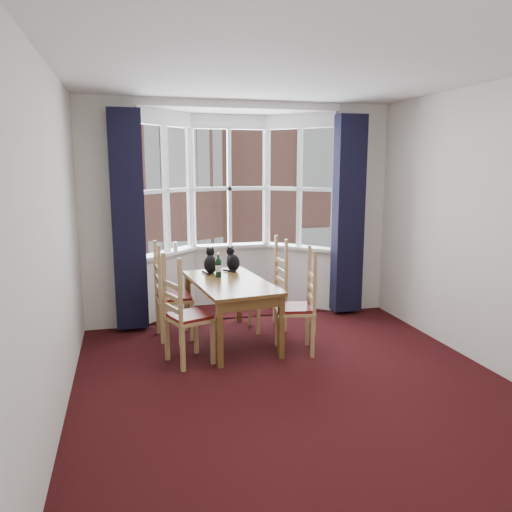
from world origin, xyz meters
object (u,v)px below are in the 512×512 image
object	(u,v)px
dining_table	(230,288)
candle_tall	(175,247)
chair_right_near	(303,310)
cat_right	(233,261)
chair_right_far	(274,291)
wine_bottle	(218,267)
chair_left_far	(166,299)
chair_left_near	(181,320)
cat_left	(211,263)

from	to	relation	value
dining_table	candle_tall	xyz separation A→B (m)	(-0.49, 1.24, 0.30)
dining_table	chair_right_near	world-z (taller)	chair_right_near
dining_table	cat_right	xyz separation A→B (m)	(0.15, 0.54, 0.20)
dining_table	chair_right_far	size ratio (longest dim) A/B	1.65
wine_bottle	chair_right_near	bearing A→B (deg)	-42.81
dining_table	cat_right	size ratio (longest dim) A/B	4.86
dining_table	chair_left_far	bearing A→B (deg)	155.70
chair_left_far	chair_right_near	xyz separation A→B (m)	(1.39, -0.81, 0.00)
dining_table	candle_tall	world-z (taller)	candle_tall
chair_left_near	chair_left_far	bearing A→B (deg)	95.57
cat_left	chair_right_near	bearing A→B (deg)	-49.72
cat_right	candle_tall	world-z (taller)	cat_right
chair_left_far	chair_right_near	world-z (taller)	same
cat_left	dining_table	bearing A→B (deg)	-74.27
cat_right	candle_tall	bearing A→B (deg)	132.01
chair_left_far	candle_tall	xyz separation A→B (m)	(0.21, 0.92, 0.46)
chair_left_far	candle_tall	world-z (taller)	candle_tall
chair_left_near	chair_right_near	world-z (taller)	same
cat_right	wine_bottle	world-z (taller)	cat_right
cat_right	candle_tall	xyz separation A→B (m)	(-0.63, 0.70, 0.10)
cat_right	candle_tall	size ratio (longest dim) A/B	2.45
chair_left_far	candle_tall	distance (m)	1.05
chair_right_near	chair_right_far	bearing A→B (deg)	94.68
dining_table	chair_right_near	bearing A→B (deg)	-35.44
chair_left_near	candle_tall	xyz separation A→B (m)	(0.13, 1.75, 0.46)
wine_bottle	cat_right	bearing A→B (deg)	51.97
chair_left_far	chair_right_near	distance (m)	1.61
chair_right_near	cat_right	xyz separation A→B (m)	(-0.55, 1.03, 0.37)
chair_left_far	cat_left	size ratio (longest dim) A/B	2.87
chair_left_near	dining_table	bearing A→B (deg)	39.87
chair_right_near	dining_table	bearing A→B (deg)	144.56
dining_table	chair_left_far	xyz separation A→B (m)	(-0.70, 0.31, -0.16)
chair_right_near	cat_left	size ratio (longest dim) A/B	2.87
cat_left	candle_tall	world-z (taller)	cat_left
cat_right	wine_bottle	bearing A→B (deg)	-128.03
dining_table	cat_right	distance (m)	0.59
chair_left_near	candle_tall	distance (m)	1.82
chair_left_far	cat_right	xyz separation A→B (m)	(0.84, 0.22, 0.37)
chair_left_near	candle_tall	bearing A→B (deg)	85.82
chair_right_far	wine_bottle	xyz separation A→B (m)	(-0.72, -0.13, 0.37)
cat_left	wine_bottle	world-z (taller)	cat_left
chair_right_near	chair_right_far	size ratio (longest dim) A/B	1.00
cat_right	chair_left_far	bearing A→B (deg)	-165.35
dining_table	wine_bottle	xyz separation A→B (m)	(-0.09, 0.23, 0.21)
chair_left_near	candle_tall	size ratio (longest dim) A/B	7.23
chair_right_near	candle_tall	world-z (taller)	candle_tall
chair_left_far	chair_right_far	xyz separation A→B (m)	(1.32, 0.04, 0.00)
cat_left	cat_right	distance (m)	0.29
wine_bottle	candle_tall	size ratio (longest dim) A/B	2.18
cat_left	cat_right	size ratio (longest dim) A/B	1.03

